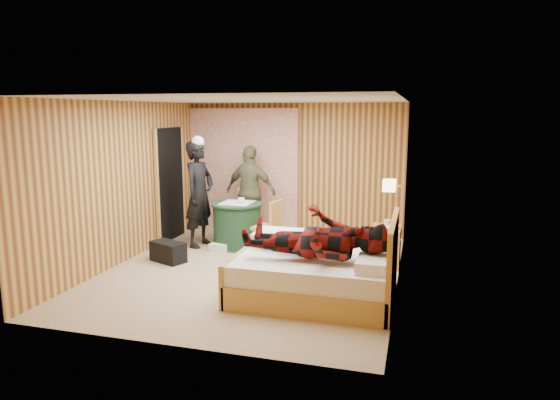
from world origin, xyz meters
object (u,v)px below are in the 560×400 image
(wall_lamp, at_px, (389,185))
(man_on_bed, at_px, (316,226))
(round_table, at_px, (237,224))
(chair_far, at_px, (249,209))
(duffel_bag, at_px, (168,252))
(man_at_table, at_px, (251,192))
(woman_standing, at_px, (199,194))
(chair_near, at_px, (271,223))
(bed, at_px, (317,272))
(nightstand, at_px, (386,245))

(wall_lamp, distance_m, man_on_bed, 1.64)
(round_table, distance_m, chair_far, 0.71)
(duffel_bag, height_order, man_at_table, man_at_table)
(wall_lamp, bearing_deg, woman_standing, 168.74)
(wall_lamp, height_order, woman_standing, woman_standing)
(round_table, distance_m, woman_standing, 0.84)
(chair_near, xyz_separation_m, man_on_bed, (1.15, -1.92, 0.44))
(wall_lamp, relative_size, bed, 0.13)
(bed, distance_m, chair_near, 2.05)
(duffel_bag, distance_m, man_on_bed, 2.89)
(bed, height_order, duffel_bag, bed)
(man_at_table, bearing_deg, man_on_bed, 131.58)
(woman_standing, height_order, man_on_bed, man_on_bed)
(chair_far, height_order, duffel_bag, chair_far)
(chair_far, bearing_deg, nightstand, -39.03)
(bed, bearing_deg, nightstand, 64.36)
(chair_far, xyz_separation_m, woman_standing, (-0.62, -0.82, 0.38))
(man_at_table, relative_size, man_on_bed, 0.97)
(duffel_bag, bearing_deg, wall_lamp, 28.04)
(round_table, distance_m, chair_near, 0.75)
(chair_far, bearing_deg, chair_near, -69.57)
(round_table, height_order, woman_standing, woman_standing)
(chair_near, relative_size, man_on_bed, 0.51)
(wall_lamp, height_order, duffel_bag, wall_lamp)
(nightstand, relative_size, man_at_table, 0.36)
(nightstand, height_order, man_on_bed, man_on_bed)
(bed, bearing_deg, chair_near, 123.61)
(nightstand, xyz_separation_m, chair_far, (-2.60, 1.08, 0.23))
(wall_lamp, xyz_separation_m, man_at_table, (-2.62, 1.52, -0.44))
(bed, relative_size, chair_near, 2.22)
(chair_near, bearing_deg, nightstand, 99.24)
(nightstand, distance_m, man_on_bed, 2.05)
(nightstand, relative_size, duffel_bag, 1.10)
(bed, xyz_separation_m, man_at_table, (-1.82, 2.69, 0.55))
(wall_lamp, xyz_separation_m, duffel_bag, (-3.35, -0.37, -1.14))
(chair_near, xyz_separation_m, duffel_bag, (-1.43, -0.88, -0.36))
(wall_lamp, xyz_separation_m, bed, (-0.80, -1.18, -0.99))
(wall_lamp, bearing_deg, chair_near, 164.92)
(duffel_bag, xyz_separation_m, woman_standing, (0.09, 1.02, 0.76))
(chair_near, height_order, man_at_table, man_at_table)
(woman_standing, bearing_deg, man_at_table, -26.88)
(nightstand, xyz_separation_m, duffel_bag, (-3.31, -0.76, -0.15))
(chair_far, xyz_separation_m, man_on_bed, (1.87, -2.88, 0.43))
(wall_lamp, distance_m, bed, 1.73)
(wall_lamp, bearing_deg, round_table, 163.50)
(duffel_bag, relative_size, woman_standing, 0.30)
(chair_near, height_order, duffel_bag, chair_near)
(wall_lamp, xyz_separation_m, woman_standing, (-3.26, 0.65, -0.38))
(round_table, distance_m, man_on_bed, 2.91)
(man_at_table, distance_m, man_on_bed, 3.46)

